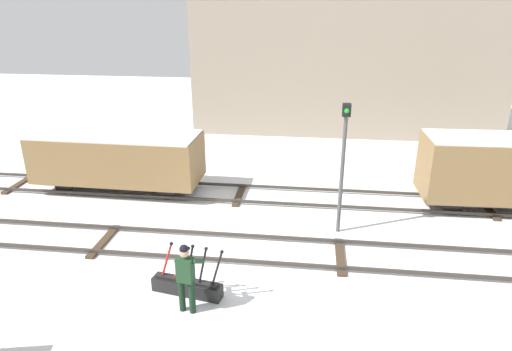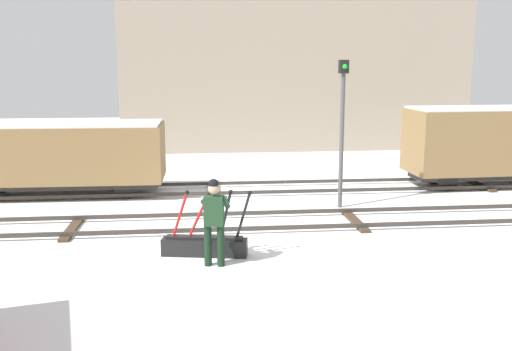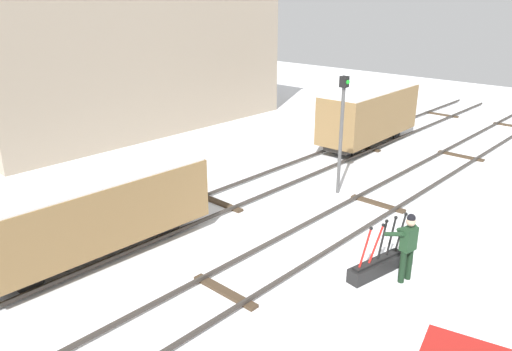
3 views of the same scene
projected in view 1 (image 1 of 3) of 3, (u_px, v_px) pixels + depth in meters
name	position (u px, v px, depth m)	size (l,w,h in m)	color
ground_plane	(218.00, 250.00, 13.25)	(60.00, 60.00, 0.00)	white
track_main_line	(218.00, 247.00, 13.21)	(44.00, 1.94, 0.18)	#38332D
track_siding_near	(239.00, 193.00, 16.80)	(44.00, 1.94, 0.18)	#38332D
switch_lever_frame	(187.00, 285.00, 11.19)	(1.91, 0.68, 1.43)	black
rail_worker	(186.00, 274.00, 10.31)	(0.62, 0.73, 1.78)	black
signal_post	(343.00, 157.00, 13.40)	(0.24, 0.32, 4.08)	#4C4C4C
apartment_building	(345.00, 52.00, 24.59)	(16.34, 5.31, 8.32)	gray
freight_car_far_end	(118.00, 158.00, 16.89)	(6.20, 2.26, 2.24)	#2D2B28
freight_car_near_switch	(512.00, 170.00, 15.22)	(5.91, 2.10, 2.60)	#2D2B28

